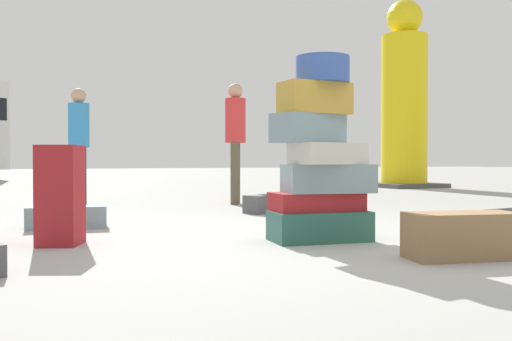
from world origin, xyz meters
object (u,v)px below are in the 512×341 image
Objects in this scene: suitcase_charcoal_right_side at (270,204)px; person_bearded_onlooker at (235,132)px; yellow_dummy_statue at (404,104)px; suitcase_brown_left_side at (462,236)px; suitcase_tower at (320,163)px; person_tourist_with_camera at (79,135)px; suitcase_maroon_white_trunk at (61,195)px; suitcase_slate_behind_tower at (67,217)px.

person_bearded_onlooker is (0.08, 1.39, 0.95)m from suitcase_charcoal_right_side.
suitcase_brown_left_side is at bearing -126.14° from yellow_dummy_statue.
yellow_dummy_statue is (6.28, 6.92, 1.37)m from suitcase_tower.
yellow_dummy_statue reaches higher than person_tourist_with_camera.
person_bearded_onlooker is at bearing 67.95° from suitcase_charcoal_right_side.
person_tourist_with_camera is 0.38× the size of yellow_dummy_statue.
suitcase_brown_left_side is (-0.17, -3.38, 0.04)m from suitcase_charcoal_right_side.
suitcase_tower is 0.86× the size of person_tourist_with_camera.
person_tourist_with_camera reaches higher than suitcase_maroon_white_trunk.
suitcase_tower is at bearing -123.94° from suitcase_charcoal_right_side.
yellow_dummy_statue is at bearing 65.49° from suitcase_brown_left_side.
suitcase_slate_behind_tower is 2.51m from suitcase_charcoal_right_side.
person_tourist_with_camera is at bearing -86.61° from person_bearded_onlooker.
suitcase_brown_left_side is at bearing -65.70° from suitcase_tower.
suitcase_charcoal_right_side is 0.38× the size of person_tourist_with_camera.
suitcase_slate_behind_tower is at bearing 104.78° from suitcase_maroon_white_trunk.
suitcase_maroon_white_trunk is 3.08m from suitcase_charcoal_right_side.
suitcase_slate_behind_tower is 1.11× the size of suitcase_charcoal_right_side.
suitcase_maroon_white_trunk is at bearing 162.20° from suitcase_tower.
suitcase_tower is 2.48m from suitcase_charcoal_right_side.
suitcase_tower is at bearing -0.82° from person_tourist_with_camera.
suitcase_slate_behind_tower is 3.51m from suitcase_brown_left_side.
person_bearded_onlooker reaches higher than suitcase_tower.
suitcase_slate_behind_tower is 0.42× the size of person_tourist_with_camera.
person_tourist_with_camera reaches higher than suitcase_tower.
suitcase_charcoal_right_side is 1.68m from person_bearded_onlooker.
suitcase_maroon_white_trunk is at bearing 156.79° from suitcase_brown_left_side.
suitcase_brown_left_side is (2.37, -1.65, -0.23)m from suitcase_maroon_white_trunk.
person_tourist_with_camera is at bearing 104.24° from suitcase_maroon_white_trunk.
suitcase_charcoal_right_side is 0.14× the size of yellow_dummy_statue.
suitcase_brown_left_side is at bearing -111.54° from suitcase_charcoal_right_side.
suitcase_maroon_white_trunk is 0.17× the size of yellow_dummy_statue.
yellow_dummy_statue is (8.18, 6.31, 1.61)m from suitcase_maroon_white_trunk.
suitcase_slate_behind_tower is at bearing 136.89° from suitcase_tower.
suitcase_maroon_white_trunk reaches higher than suitcase_brown_left_side.
suitcase_slate_behind_tower is 0.98× the size of suitcase_brown_left_side.
person_tourist_with_camera is (-2.02, 2.30, 0.90)m from suitcase_charcoal_right_side.
person_bearded_onlooker is (0.72, 3.73, 0.44)m from suitcase_tower.
suitcase_brown_left_side reaches higher than suitcase_slate_behind_tower.
yellow_dummy_statue is (5.64, 4.58, 1.88)m from suitcase_charcoal_right_side.
yellow_dummy_statue is at bearing 59.17° from suitcase_maroon_white_trunk.
suitcase_charcoal_right_side is at bearing 23.40° from person_bearded_onlooker.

